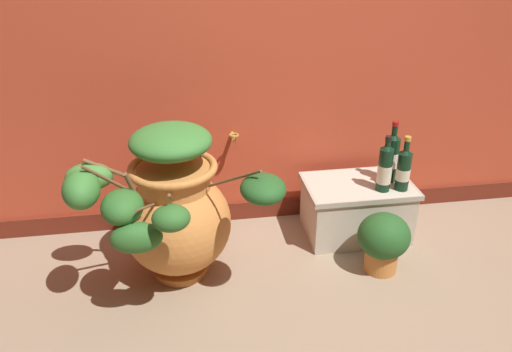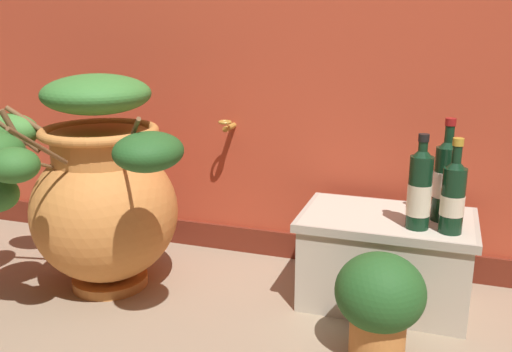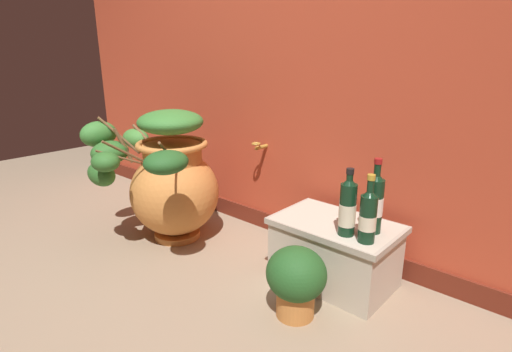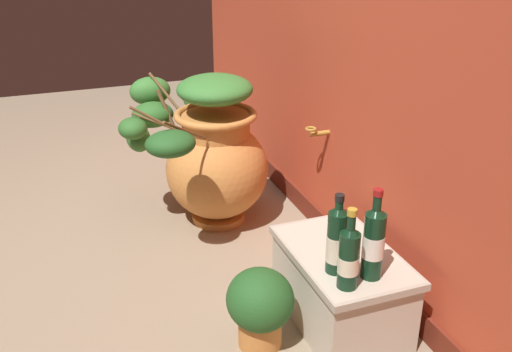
% 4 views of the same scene
% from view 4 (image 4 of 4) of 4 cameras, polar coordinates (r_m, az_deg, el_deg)
% --- Properties ---
extents(ground_plane, '(7.00, 7.00, 0.00)m').
position_cam_4_polar(ground_plane, '(2.71, -12.97, -11.47)').
color(ground_plane, gray).
extents(terracotta_urn, '(0.98, 0.77, 0.81)m').
position_cam_4_polar(terracotta_urn, '(3.11, -4.48, 2.28)').
color(terracotta_urn, '#CC7F3D').
rests_on(terracotta_urn, ground_plane).
extents(stone_ledge, '(0.61, 0.39, 0.33)m').
position_cam_4_polar(stone_ledge, '(2.44, 8.27, -10.37)').
color(stone_ledge, beige).
rests_on(stone_ledge, ground_plane).
extents(wine_bottle_left, '(0.08, 0.08, 0.31)m').
position_cam_4_polar(wine_bottle_left, '(2.10, 9.01, -7.63)').
color(wine_bottle_left, black).
rests_on(wine_bottle_left, stone_ledge).
extents(wine_bottle_middle, '(0.08, 0.08, 0.32)m').
position_cam_4_polar(wine_bottle_middle, '(2.18, 7.87, -6.09)').
color(wine_bottle_middle, black).
rests_on(wine_bottle_middle, stone_ledge).
extents(wine_bottle_right, '(0.08, 0.08, 0.36)m').
position_cam_4_polar(wine_bottle_right, '(2.16, 11.37, -6.14)').
color(wine_bottle_right, black).
rests_on(wine_bottle_right, stone_ledge).
extents(potted_shrub, '(0.27, 0.26, 0.33)m').
position_cam_4_polar(potted_shrub, '(2.30, 0.40, -12.49)').
color(potted_shrub, '#CC7F3D').
rests_on(potted_shrub, ground_plane).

